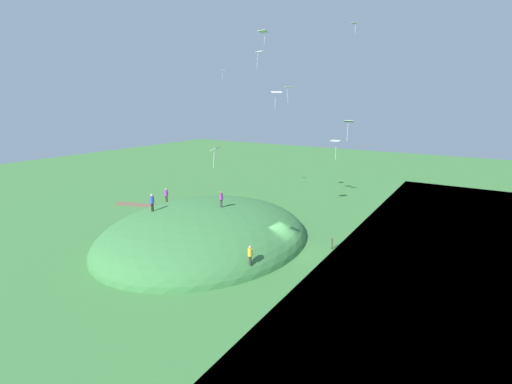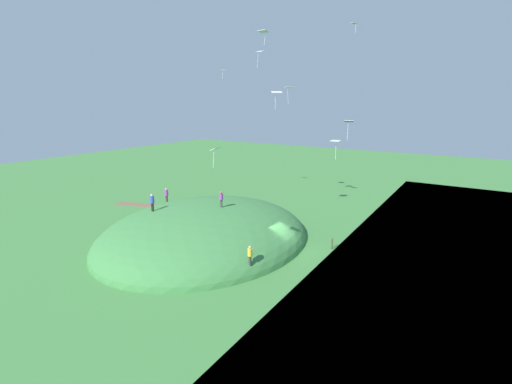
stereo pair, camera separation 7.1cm
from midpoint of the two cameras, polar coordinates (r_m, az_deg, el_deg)
name	(u,v)px [view 1 (the left image)]	position (r m, az deg, el deg)	size (l,w,h in m)	color
ground_plane	(286,250)	(35.51, 4.66, -9.20)	(160.00, 160.00, 0.00)	#3D7A3A
grass_hill	(205,238)	(38.72, -8.12, -7.28)	(20.59, 23.95, 7.23)	#3C7C3F
dirt_path	(168,207)	(50.80, -13.89, -2.34)	(16.13, 1.60, 0.04)	brown
person_on_hilltop	(221,197)	(36.67, -5.64, -0.84)	(0.48, 0.48, 1.67)	#313A31
person_with_child	(152,201)	(37.93, -16.29, -1.33)	(0.46, 0.46, 1.82)	black
person_watching_kites	(250,253)	(29.36, -1.02, -9.68)	(0.48, 0.48, 1.68)	#31342E
person_near_shore	(166,194)	(44.44, -14.15, -0.25)	(0.47, 0.47, 1.76)	#332E24
kite_0	(289,88)	(46.00, 5.24, 16.17)	(1.27, 1.28, 2.03)	white
kite_1	(215,150)	(26.21, -6.62, 6.63)	(0.60, 0.81, 1.44)	white
kite_2	(223,71)	(51.19, -5.29, 18.68)	(0.78, 0.73, 1.17)	silver
kite_3	(348,123)	(38.41, 14.44, 10.65)	(1.02, 0.82, 2.07)	white
kite_4	(354,24)	(44.45, 15.25, 24.42)	(0.78, 0.86, 1.05)	silver
kite_5	(276,93)	(40.05, 3.22, 15.49)	(1.38, 1.33, 1.90)	white
kite_6	(336,141)	(31.85, 12.50, 7.86)	(0.90, 1.19, 1.67)	white
kite_7	(260,52)	(45.39, 0.56, 21.34)	(0.99, 0.72, 2.04)	silver
kite_8	(263,32)	(40.56, 1.06, 24.11)	(1.03, 0.75, 1.38)	white
mooring_post	(332,244)	(36.21, 11.93, -8.05)	(0.14, 0.14, 1.11)	brown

